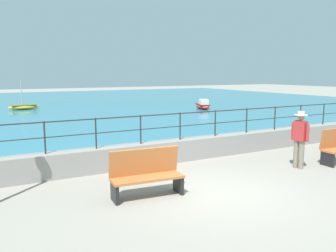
{
  "coord_description": "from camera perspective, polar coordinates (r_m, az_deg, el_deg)",
  "views": [
    {
      "loc": [
        -4.93,
        -6.4,
        2.88
      ],
      "look_at": [
        0.52,
        3.7,
        1.1
      ],
      "focal_mm": 36.66,
      "sensor_mm": 36.0,
      "label": 1
    }
  ],
  "objects": [
    {
      "name": "ground_plane",
      "position": [
        8.58,
        8.85,
        -10.92
      ],
      "size": [
        120.0,
        120.0,
        0.0
      ],
      "primitive_type": "plane",
      "color": "gray"
    },
    {
      "name": "promenade_wall",
      "position": [
        11.08,
        -1.16,
        -4.38
      ],
      "size": [
        20.0,
        0.56,
        0.7
      ],
      "primitive_type": "cube",
      "color": "gray",
      "rests_on": "ground"
    },
    {
      "name": "railing",
      "position": [
        10.9,
        -1.18,
        0.53
      ],
      "size": [
        18.44,
        0.04,
        0.9
      ],
      "color": "#282623",
      "rests_on": "promenade_wall"
    },
    {
      "name": "lake_water",
      "position": [
        32.74,
        -19.62,
        3.32
      ],
      "size": [
        64.0,
        44.32,
        0.06
      ],
      "primitive_type": "cube",
      "color": "teal",
      "rests_on": "ground"
    },
    {
      "name": "bench_main",
      "position": [
        8.13,
        -3.65,
        -7.8
      ],
      "size": [
        1.74,
        0.69,
        1.13
      ],
      "color": "#B76633",
      "rests_on": "ground"
    },
    {
      "name": "person_walking",
      "position": [
        11.07,
        21.06,
        -1.68
      ],
      "size": [
        0.38,
        0.56,
        1.75
      ],
      "color": "slate",
      "rests_on": "ground"
    },
    {
      "name": "boat_1",
      "position": [
        27.51,
        5.81,
        3.45
      ],
      "size": [
        1.58,
        2.47,
        0.76
      ],
      "color": "red",
      "rests_on": "lake_water"
    },
    {
      "name": "boat_3",
      "position": [
        29.05,
        -22.87,
        2.96
      ],
      "size": [
        2.4,
        1.19,
        2.29
      ],
      "color": "gold",
      "rests_on": "lake_water"
    }
  ]
}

